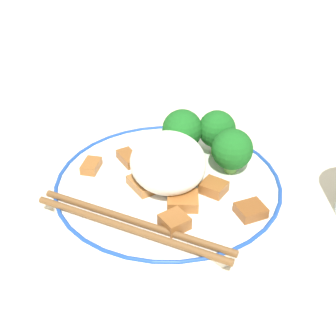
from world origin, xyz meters
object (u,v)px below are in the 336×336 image
plate (168,186)px  broccoli_back_left (232,150)px  chopsticks (132,225)px  broccoli_back_right (182,130)px  broccoli_back_center (217,130)px

plate → broccoli_back_left: (-0.02, 0.08, 0.04)m
plate → chopsticks: bearing=-29.3°
broccoli_back_left → broccoli_back_right: size_ratio=0.92×
plate → broccoli_back_right: (-0.06, 0.02, 0.04)m
plate → broccoli_back_center: 0.10m
plate → chopsticks: (0.08, -0.04, 0.01)m
broccoli_back_center → broccoli_back_right: 0.04m
broccoli_back_left → chopsticks: bearing=-52.1°
plate → chopsticks: 0.09m
broccoli_back_right → chopsticks: size_ratio=0.30×
plate → chopsticks: size_ratio=1.32×
broccoli_back_right → chopsticks: (0.14, -0.07, -0.03)m
plate → broccoli_back_center: bearing=131.3°
plate → broccoli_back_right: bearing=159.5°
broccoli_back_center → chopsticks: (0.14, -0.11, -0.03)m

